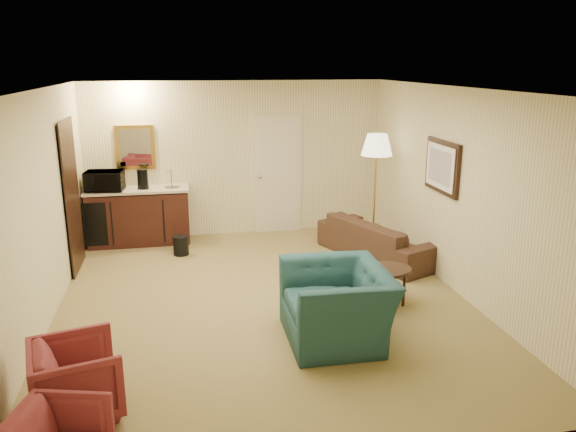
% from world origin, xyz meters
% --- Properties ---
extents(ground, '(6.00, 6.00, 0.00)m').
position_xyz_m(ground, '(0.00, 0.00, 0.00)').
color(ground, olive).
rests_on(ground, ground).
extents(room_walls, '(5.02, 6.01, 2.61)m').
position_xyz_m(room_walls, '(-0.10, 0.77, 1.72)').
color(room_walls, '#F1EBB4').
rests_on(room_walls, ground).
extents(wetbar_cabinet, '(1.64, 0.58, 0.92)m').
position_xyz_m(wetbar_cabinet, '(-1.65, 2.72, 0.46)').
color(wetbar_cabinet, '#371511').
rests_on(wetbar_cabinet, ground).
extents(sofa, '(1.33, 2.10, 0.79)m').
position_xyz_m(sofa, '(1.95, 1.30, 0.40)').
color(sofa, black).
rests_on(sofa, ground).
extents(teal_armchair, '(0.80, 1.22, 1.06)m').
position_xyz_m(teal_armchair, '(0.62, -1.09, 0.53)').
color(teal_armchair, '#1E464B').
rests_on(teal_armchair, ground).
extents(rose_chair_near, '(0.80, 0.84, 0.72)m').
position_xyz_m(rose_chair_near, '(-1.90, -1.97, 0.36)').
color(rose_chair_near, maroon).
rests_on(rose_chair_near, ground).
extents(coffee_table, '(0.93, 0.73, 0.48)m').
position_xyz_m(coffee_table, '(1.35, -0.36, 0.24)').
color(coffee_table, black).
rests_on(coffee_table, ground).
extents(floor_lamp, '(0.50, 0.50, 1.83)m').
position_xyz_m(floor_lamp, '(2.07, 1.83, 0.91)').
color(floor_lamp, gold).
rests_on(floor_lamp, ground).
extents(waste_bin, '(0.28, 0.28, 0.30)m').
position_xyz_m(waste_bin, '(-1.00, 2.00, 0.15)').
color(waste_bin, black).
rests_on(waste_bin, ground).
extents(microwave, '(0.61, 0.38, 0.39)m').
position_xyz_m(microwave, '(-2.13, 2.65, 1.12)').
color(microwave, black).
rests_on(microwave, wetbar_cabinet).
extents(coffee_maker, '(0.19, 0.19, 0.32)m').
position_xyz_m(coffee_maker, '(-1.55, 2.70, 1.08)').
color(coffee_maker, black).
rests_on(coffee_maker, wetbar_cabinet).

